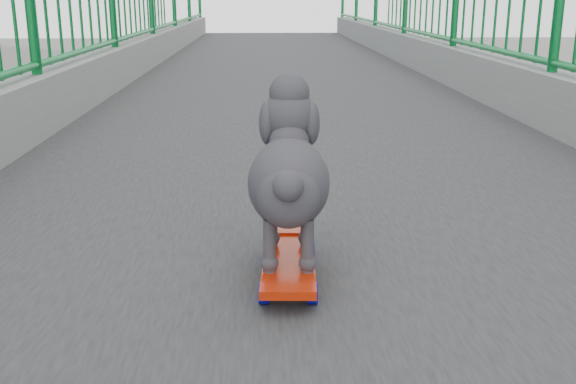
{
  "coord_description": "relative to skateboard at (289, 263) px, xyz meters",
  "views": [
    {
      "loc": [
        -0.2,
        -1.68,
        7.7
      ],
      "look_at": [
        -0.13,
        -0.03,
        7.22
      ],
      "focal_mm": 42.0,
      "sensor_mm": 36.0,
      "label": 1
    }
  ],
  "objects": [
    {
      "name": "skateboard",
      "position": [
        0.0,
        0.0,
        0.0
      ],
      "size": [
        0.15,
        0.45,
        0.06
      ],
      "rotation": [
        0.0,
        0.0,
        -0.05
      ],
      "color": "red",
      "rests_on": "footbridge"
    },
    {
      "name": "poodle",
      "position": [
        0.0,
        0.03,
        0.23
      ],
      "size": [
        0.22,
        0.49,
        0.41
      ],
      "rotation": [
        0.0,
        0.0,
        -0.05
      ],
      "color": "#343137",
      "rests_on": "skateboard"
    },
    {
      "name": "railing",
      "position": [
        0.13,
        0.08,
        0.17
      ],
      "size": [
        3.0,
        24.0,
        1.42
      ],
      "color": "gray",
      "rests_on": "footbridge"
    }
  ]
}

